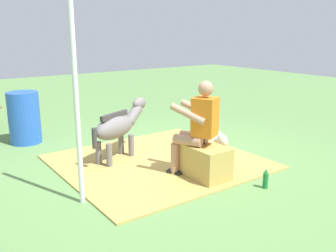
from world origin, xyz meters
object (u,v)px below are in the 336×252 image
object	(u,v)px
pony_lying	(211,138)
tent_pole_left	(76,97)
hay_bale	(206,163)
soda_bottle	(266,179)
pony_standing	(118,126)
person_seated	(197,125)
water_barrel	(24,118)

from	to	relation	value
pony_lying	tent_pole_left	distance (m)	2.95
hay_bale	soda_bottle	xyz separation A→B (m)	(-0.68, -0.41, -0.11)
pony_standing	tent_pole_left	xyz separation A→B (m)	(-1.09, 1.08, 0.73)
pony_lying	soda_bottle	xyz separation A→B (m)	(-1.67, 0.57, -0.06)
person_seated	water_barrel	world-z (taller)	person_seated
pony_lying	person_seated	bearing A→B (deg)	128.71
hay_bale	pony_standing	size ratio (longest dim) A/B	0.49
hay_bale	pony_standing	world-z (taller)	pony_standing
person_seated	water_barrel	xyz separation A→B (m)	(3.04, 1.47, -0.28)
person_seated	pony_lying	world-z (taller)	person_seated
hay_bale	tent_pole_left	distance (m)	1.99
hay_bale	soda_bottle	world-z (taller)	hay_bale
pony_lying	water_barrel	size ratio (longest dim) A/B	1.41
soda_bottle	water_barrel	bearing A→B (deg)	26.58
pony_standing	tent_pole_left	world-z (taller)	tent_pole_left
water_barrel	tent_pole_left	distance (m)	3.00
pony_standing	pony_lying	distance (m)	1.66
soda_bottle	water_barrel	size ratio (longest dim) A/B	0.28
soda_bottle	tent_pole_left	size ratio (longest dim) A/B	0.10
hay_bale	soda_bottle	size ratio (longest dim) A/B	2.35
pony_standing	person_seated	bearing A→B (deg)	-156.62
person_seated	pony_standing	distance (m)	1.37
person_seated	pony_lying	size ratio (longest dim) A/B	1.03
person_seated	pony_lying	distance (m)	1.44
person_seated	tent_pole_left	world-z (taller)	tent_pole_left
person_seated	water_barrel	size ratio (longest dim) A/B	1.45
soda_bottle	hay_bale	bearing A→B (deg)	31.17
pony_standing	water_barrel	xyz separation A→B (m)	(1.79, 0.93, -0.08)
pony_standing	water_barrel	world-z (taller)	water_barrel
hay_bale	tent_pole_left	bearing A→B (deg)	79.58
hay_bale	water_barrel	size ratio (longest dim) A/B	0.67
pony_standing	soda_bottle	distance (m)	2.35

